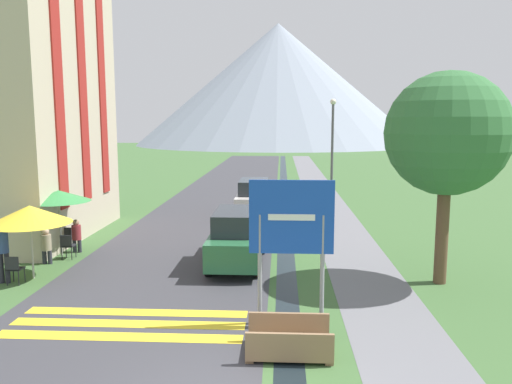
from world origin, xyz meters
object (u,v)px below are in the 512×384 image
(cafe_chair_far_right, at_px, (67,236))
(person_seated_near, at_px, (76,234))
(streetlamp, at_px, (332,150))
(parked_car_far, at_px, (254,198))
(cafe_umbrella_front_yellow, at_px, (30,215))
(person_standing_terrace, at_px, (3,249))
(cafe_umbrella_middle_green, at_px, (59,196))
(tree_by_path, at_px, (447,134))
(cafe_chair_nearest, at_px, (14,267))
(footbridge, at_px, (289,343))
(road_sign, at_px, (291,230))
(person_seated_far, at_px, (46,244))
(cafe_chair_middle, at_px, (67,244))
(hotel_building, at_px, (16,72))
(parked_car_near, at_px, (237,237))

(cafe_chair_far_right, distance_m, person_seated_near, 0.58)
(streetlamp, bearing_deg, parked_car_far, 166.59)
(cafe_chair_far_right, relative_size, cafe_umbrella_front_yellow, 0.36)
(cafe_umbrella_front_yellow, bearing_deg, person_standing_terrace, -142.09)
(cafe_umbrella_middle_green, relative_size, tree_by_path, 0.38)
(cafe_chair_nearest, relative_size, cafe_umbrella_middle_green, 0.37)
(cafe_umbrella_front_yellow, bearing_deg, footbridge, -30.75)
(road_sign, xyz_separation_m, person_seated_near, (-7.52, 6.03, -1.56))
(parked_car_far, bearing_deg, person_seated_far, -125.95)
(road_sign, bearing_deg, tree_by_path, 36.38)
(cafe_chair_middle, bearing_deg, hotel_building, 149.63)
(road_sign, distance_m, cafe_chair_middle, 9.22)
(cafe_chair_far_right, bearing_deg, tree_by_path, 4.14)
(parked_car_near, xyz_separation_m, cafe_chair_nearest, (-6.20, -2.39, -0.40))
(hotel_building, bearing_deg, cafe_umbrella_middle_green, -46.37)
(cafe_chair_middle, distance_m, person_seated_far, 0.75)
(parked_car_far, relative_size, cafe_chair_middle, 5.06)
(cafe_chair_nearest, distance_m, streetlamp, 14.38)
(road_sign, relative_size, parked_car_far, 0.78)
(hotel_building, relative_size, cafe_umbrella_front_yellow, 5.13)
(cafe_chair_far_right, distance_m, cafe_umbrella_front_yellow, 3.61)
(hotel_building, height_order, cafe_chair_far_right, hotel_building)
(person_seated_near, bearing_deg, person_standing_terrace, -101.35)
(person_standing_terrace, bearing_deg, cafe_chair_nearest, -20.62)
(road_sign, bearing_deg, person_seated_near, 141.25)
(tree_by_path, bearing_deg, cafe_umbrella_front_yellow, -179.11)
(parked_car_far, xyz_separation_m, streetlamp, (3.69, -0.88, 2.42))
(cafe_chair_nearest, relative_size, cafe_umbrella_front_yellow, 0.36)
(cafe_chair_nearest, bearing_deg, person_seated_far, 85.79)
(person_seated_near, relative_size, tree_by_path, 0.20)
(parked_car_near, distance_m, person_seated_near, 6.00)
(cafe_chair_nearest, bearing_deg, person_standing_terrace, 153.82)
(footbridge, relative_size, cafe_umbrella_front_yellow, 0.71)
(parked_car_near, xyz_separation_m, cafe_chair_far_right, (-6.34, 1.52, -0.40))
(hotel_building, distance_m, streetlamp, 13.74)
(parked_car_near, relative_size, tree_by_path, 0.71)
(cafe_chair_far_right, relative_size, cafe_umbrella_middle_green, 0.37)
(hotel_building, distance_m, cafe_chair_far_right, 6.95)
(cafe_chair_nearest, height_order, cafe_umbrella_middle_green, cafe_umbrella_middle_green)
(parked_car_far, bearing_deg, cafe_chair_middle, -125.91)
(parked_car_near, relative_size, cafe_chair_middle, 5.07)
(hotel_building, height_order, parked_car_near, hotel_building)
(parked_car_near, distance_m, cafe_umbrella_middle_green, 6.40)
(cafe_chair_nearest, relative_size, streetlamp, 0.15)
(cafe_umbrella_middle_green, distance_m, tree_by_path, 12.69)
(person_seated_far, bearing_deg, parked_car_far, 54.05)
(road_sign, distance_m, parked_car_near, 5.26)
(person_seated_far, relative_size, streetlamp, 0.21)
(cafe_chair_nearest, relative_size, tree_by_path, 0.14)
(person_seated_near, height_order, tree_by_path, tree_by_path)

